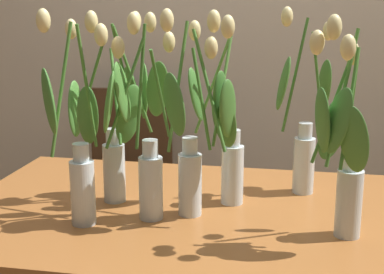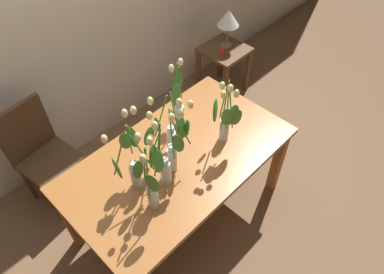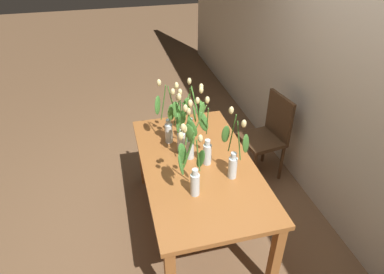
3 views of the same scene
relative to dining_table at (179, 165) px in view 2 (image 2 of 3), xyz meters
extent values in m
plane|color=brown|center=(0.00, 0.00, -0.65)|extent=(18.00, 18.00, 0.00)
cube|color=beige|center=(0.00, 1.28, 0.70)|extent=(9.00, 0.10, 2.70)
cube|color=#A3602D|center=(0.00, 0.00, 0.07)|extent=(1.60, 0.90, 0.04)
cube|color=#A3602D|center=(0.74, -0.39, -0.30)|extent=(0.07, 0.07, 0.70)
cube|color=#A3602D|center=(-0.74, 0.39, -0.30)|extent=(0.07, 0.07, 0.70)
cube|color=#A3602D|center=(0.74, 0.39, -0.30)|extent=(0.07, 0.07, 0.70)
cylinder|color=silver|center=(0.23, 0.21, 0.18)|extent=(0.07, 0.07, 0.18)
cylinder|color=silver|center=(0.23, 0.21, 0.30)|extent=(0.04, 0.04, 0.05)
cylinder|color=silver|center=(0.23, 0.21, 0.15)|extent=(0.06, 0.06, 0.11)
cylinder|color=#3D752D|center=(0.19, 0.20, 0.47)|extent=(0.07, 0.02, 0.35)
ellipsoid|color=#F4E093|center=(0.15, 0.20, 0.65)|extent=(0.04, 0.04, 0.06)
ellipsoid|color=#427F33|center=(0.15, 0.17, 0.45)|extent=(0.07, 0.09, 0.18)
cylinder|color=#3D752D|center=(0.26, 0.23, 0.45)|extent=(0.06, 0.04, 0.31)
ellipsoid|color=#F4E093|center=(0.28, 0.25, 0.61)|extent=(0.04, 0.04, 0.06)
ellipsoid|color=#427F33|center=(0.28, 0.28, 0.43)|extent=(0.06, 0.10, 0.18)
cylinder|color=silver|center=(0.01, 0.07, 0.18)|extent=(0.07, 0.07, 0.18)
cylinder|color=silver|center=(0.01, 0.07, 0.30)|extent=(0.04, 0.04, 0.05)
cylinder|color=silver|center=(0.01, 0.07, 0.15)|extent=(0.06, 0.06, 0.11)
cylinder|color=#56933D|center=(-0.01, 0.00, 0.47)|extent=(0.05, 0.12, 0.33)
ellipsoid|color=#F4E093|center=(-0.03, -0.06, 0.64)|extent=(0.04, 0.04, 0.06)
ellipsoid|color=#427F33|center=(0.00, -0.04, 0.38)|extent=(0.10, 0.05, 0.18)
cylinder|color=#56933D|center=(-0.05, 0.09, 0.45)|extent=(0.12, 0.03, 0.30)
ellipsoid|color=#F4E093|center=(-0.11, 0.10, 0.61)|extent=(0.04, 0.04, 0.06)
ellipsoid|color=#427F33|center=(-0.10, 0.07, 0.42)|extent=(0.06, 0.11, 0.18)
cylinder|color=silver|center=(0.34, -0.11, 0.18)|extent=(0.07, 0.07, 0.18)
cylinder|color=silver|center=(0.34, -0.11, 0.30)|extent=(0.04, 0.04, 0.05)
cylinder|color=silver|center=(0.34, -0.11, 0.15)|extent=(0.06, 0.06, 0.11)
cylinder|color=#478433|center=(0.28, -0.14, 0.44)|extent=(0.10, 0.05, 0.29)
ellipsoid|color=#F4E093|center=(0.24, -0.16, 0.60)|extent=(0.04, 0.04, 0.06)
ellipsoid|color=#427F33|center=(0.26, -0.18, 0.41)|extent=(0.06, 0.10, 0.18)
cylinder|color=#478433|center=(0.33, -0.09, 0.43)|extent=(0.02, 0.04, 0.27)
ellipsoid|color=#F4E093|center=(0.33, -0.08, 0.57)|extent=(0.04, 0.04, 0.06)
ellipsoid|color=#427F33|center=(0.29, -0.06, 0.37)|extent=(0.11, 0.07, 0.18)
cylinder|color=#478433|center=(0.32, -0.16, 0.44)|extent=(0.04, 0.09, 0.29)
ellipsoid|color=#F4E093|center=(0.30, -0.20, 0.59)|extent=(0.04, 0.04, 0.06)
ellipsoid|color=#427F33|center=(0.33, -0.21, 0.38)|extent=(0.10, 0.07, 0.18)
cylinder|color=#478433|center=(0.30, -0.15, 0.46)|extent=(0.07, 0.07, 0.34)
ellipsoid|color=#F4E093|center=(0.27, -0.18, 0.63)|extent=(0.04, 0.04, 0.06)
ellipsoid|color=#427F33|center=(0.29, -0.20, 0.42)|extent=(0.10, 0.09, 0.18)
cylinder|color=silver|center=(-0.20, -0.09, 0.18)|extent=(0.07, 0.07, 0.18)
cylinder|color=silver|center=(-0.20, -0.09, 0.30)|extent=(0.04, 0.04, 0.05)
cylinder|color=silver|center=(-0.20, -0.09, 0.15)|extent=(0.06, 0.06, 0.11)
cylinder|color=#3D752D|center=(-0.22, -0.09, 0.46)|extent=(0.04, 0.01, 0.34)
ellipsoid|color=#F4E093|center=(-0.24, -0.09, 0.64)|extent=(0.04, 0.04, 0.06)
ellipsoid|color=#4C8E38|center=(-0.27, -0.11, 0.45)|extent=(0.05, 0.09, 0.18)
cylinder|color=#3D752D|center=(-0.19, -0.02, 0.44)|extent=(0.03, 0.12, 0.27)
ellipsoid|color=#F4E093|center=(-0.17, 0.04, 0.58)|extent=(0.04, 0.04, 0.06)
ellipsoid|color=#4C8E38|center=(-0.20, 0.02, 0.44)|extent=(0.09, 0.06, 0.18)
cylinder|color=#3D752D|center=(-0.26, -0.11, 0.45)|extent=(0.11, 0.04, 0.30)
ellipsoid|color=#F4E093|center=(-0.32, -0.13, 0.61)|extent=(0.04, 0.04, 0.06)
ellipsoid|color=#4C8E38|center=(-0.29, -0.15, 0.43)|extent=(0.07, 0.08, 0.17)
cylinder|color=silver|center=(-0.35, 0.02, 0.18)|extent=(0.07, 0.07, 0.18)
cylinder|color=silver|center=(-0.35, 0.02, 0.30)|extent=(0.04, 0.04, 0.05)
cylinder|color=silver|center=(-0.35, 0.02, 0.15)|extent=(0.06, 0.06, 0.11)
cylinder|color=#478433|center=(-0.32, 0.07, 0.46)|extent=(0.06, 0.08, 0.34)
ellipsoid|color=#F4E093|center=(-0.29, 0.10, 0.64)|extent=(0.04, 0.04, 0.06)
ellipsoid|color=#4C8E38|center=(-0.32, 0.12, 0.41)|extent=(0.08, 0.08, 0.17)
cylinder|color=#478433|center=(-0.41, 0.04, 0.45)|extent=(0.12, 0.03, 0.31)
ellipsoid|color=#F4E093|center=(-0.47, 0.05, 0.61)|extent=(0.04, 0.04, 0.06)
ellipsoid|color=#4C8E38|center=(-0.46, 0.02, 0.38)|extent=(0.04, 0.10, 0.18)
cylinder|color=#478433|center=(-0.29, 0.06, 0.46)|extent=(0.10, 0.07, 0.33)
ellipsoid|color=#F4E093|center=(-0.24, 0.09, 0.63)|extent=(0.04, 0.04, 0.06)
ellipsoid|color=#4C8E38|center=(-0.27, 0.10, 0.42)|extent=(0.06, 0.09, 0.18)
cylinder|color=#478433|center=(-0.31, -0.04, 0.43)|extent=(0.06, 0.11, 0.26)
ellipsoid|color=#F4E093|center=(-0.28, -0.09, 0.57)|extent=(0.04, 0.04, 0.06)
ellipsoid|color=#4C8E38|center=(-0.27, -0.06, 0.39)|extent=(0.10, 0.07, 0.18)
cylinder|color=silver|center=(-0.37, -0.17, 0.18)|extent=(0.07, 0.07, 0.18)
cylinder|color=silver|center=(-0.37, -0.17, 0.30)|extent=(0.04, 0.04, 0.05)
cylinder|color=silver|center=(-0.37, -0.17, 0.15)|extent=(0.06, 0.06, 0.11)
cylinder|color=#478433|center=(-0.41, -0.20, 0.47)|extent=(0.06, 0.05, 0.35)
ellipsoid|color=#F4E093|center=(-0.43, -0.22, 0.65)|extent=(0.04, 0.04, 0.06)
ellipsoid|color=#427F33|center=(-0.42, -0.24, 0.45)|extent=(0.09, 0.08, 0.18)
cylinder|color=#478433|center=(-0.36, -0.12, 0.47)|extent=(0.02, 0.08, 0.34)
ellipsoid|color=#F4E093|center=(-0.36, -0.09, 0.64)|extent=(0.04, 0.04, 0.06)
ellipsoid|color=#427F33|center=(-0.38, -0.08, 0.38)|extent=(0.08, 0.05, 0.18)
cylinder|color=silver|center=(-0.10, -0.04, 0.18)|extent=(0.07, 0.07, 0.18)
cylinder|color=silver|center=(-0.10, -0.04, 0.30)|extent=(0.04, 0.04, 0.05)
cylinder|color=silver|center=(-0.10, -0.04, 0.15)|extent=(0.06, 0.06, 0.11)
cylinder|color=#478433|center=(-0.04, -0.08, 0.46)|extent=(0.11, 0.06, 0.32)
ellipsoid|color=#F4E093|center=(0.01, -0.10, 0.63)|extent=(0.04, 0.04, 0.06)
ellipsoid|color=#427F33|center=(0.01, -0.07, 0.41)|extent=(0.05, 0.11, 0.18)
cylinder|color=#478433|center=(-0.12, -0.08, 0.47)|extent=(0.05, 0.07, 0.35)
ellipsoid|color=#F4E093|center=(-0.14, -0.11, 0.65)|extent=(0.04, 0.04, 0.06)
ellipsoid|color=#427F33|center=(-0.12, -0.13, 0.43)|extent=(0.10, 0.06, 0.18)
cylinder|color=#478433|center=(-0.06, -0.06, 0.43)|extent=(0.06, 0.03, 0.28)
ellipsoid|color=#F4E093|center=(-0.03, -0.07, 0.57)|extent=(0.04, 0.04, 0.06)
ellipsoid|color=#427F33|center=(-0.01, -0.05, 0.43)|extent=(0.05, 0.12, 0.18)
cube|color=#4C331E|center=(-0.58, 0.86, -0.20)|extent=(0.45, 0.45, 0.04)
cylinder|color=#4C331E|center=(-0.38, 0.72, -0.43)|extent=(0.04, 0.04, 0.43)
cylinder|color=#4C331E|center=(-0.72, 0.67, -0.43)|extent=(0.04, 0.04, 0.43)
cylinder|color=#4C331E|center=(-0.43, 1.05, -0.43)|extent=(0.04, 0.04, 0.43)
cylinder|color=#4C331E|center=(-0.77, 1.01, -0.43)|extent=(0.04, 0.04, 0.43)
cube|color=#4C331E|center=(-0.60, 1.04, 0.05)|extent=(0.40, 0.09, 0.46)
cube|color=brown|center=(1.44, 0.79, -0.12)|extent=(0.44, 0.44, 0.04)
cube|color=brown|center=(1.25, 0.60, -0.39)|extent=(0.04, 0.04, 0.51)
cube|color=brown|center=(1.63, 0.60, -0.39)|extent=(0.04, 0.04, 0.51)
cube|color=brown|center=(1.25, 0.98, -0.39)|extent=(0.04, 0.04, 0.51)
cube|color=brown|center=(1.63, 0.98, -0.39)|extent=(0.04, 0.04, 0.51)
cylinder|color=olive|center=(1.49, 0.81, -0.09)|extent=(0.12, 0.12, 0.02)
cylinder|color=olive|center=(1.49, 0.81, 0.03)|extent=(0.02, 0.02, 0.22)
cone|color=silver|center=(1.49, 0.81, 0.22)|extent=(0.22, 0.22, 0.16)
cylinder|color=#B72D23|center=(1.32, 0.73, -0.06)|extent=(0.06, 0.06, 0.07)
camera|label=1|loc=(0.20, -1.53, 0.69)|focal=52.05mm
camera|label=2|loc=(-1.03, -1.12, 1.96)|focal=32.76mm
camera|label=3|loc=(2.10, -0.59, 1.81)|focal=31.55mm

